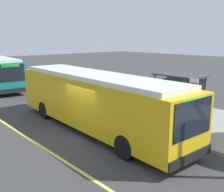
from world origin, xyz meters
name	(u,v)px	position (x,y,z in m)	size (l,w,h in m)	color
ground_plane	(86,137)	(0.00, 0.00, 0.00)	(120.00, 120.00, 0.00)	#38383A
sidewalk_curb	(162,113)	(0.00, 6.00, 0.07)	(44.00, 6.40, 0.15)	gray
lane_stripe_center	(45,149)	(0.00, -2.20, 0.00)	(36.00, 0.14, 0.01)	#E0D64C
transit_bus_main	(95,99)	(-0.57, 1.01, 1.62)	(11.86, 3.01, 2.95)	gold
bus_shelter	(178,86)	(0.93, 6.17, 1.92)	(2.90, 1.60, 2.48)	#333338
waiting_bench	(179,108)	(1.24, 5.97, 0.63)	(1.60, 0.48, 0.95)	brown
route_sign_post	(193,99)	(3.62, 3.45, 1.96)	(0.44, 0.08, 2.80)	#333338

